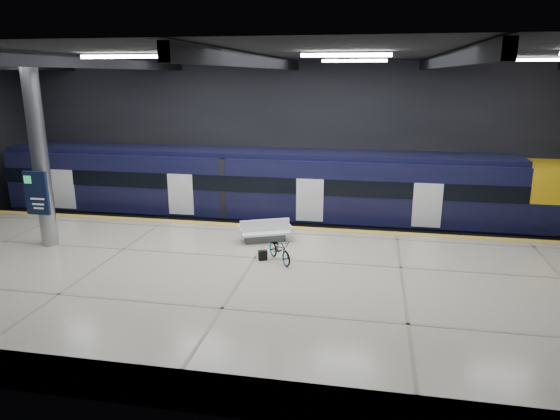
# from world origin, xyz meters

# --- Properties ---
(ground) EXTENTS (30.00, 30.00, 0.00)m
(ground) POSITION_xyz_m (0.00, 0.00, 0.00)
(ground) COLOR black
(ground) RESTS_ON ground
(room_shell) EXTENTS (30.10, 16.10, 8.05)m
(room_shell) POSITION_xyz_m (-0.00, 0.00, 5.72)
(room_shell) COLOR black
(room_shell) RESTS_ON ground
(platform) EXTENTS (30.00, 11.00, 1.10)m
(platform) POSITION_xyz_m (0.00, -2.50, 0.55)
(platform) COLOR beige
(platform) RESTS_ON ground
(safety_strip) EXTENTS (30.00, 0.40, 0.01)m
(safety_strip) POSITION_xyz_m (0.00, 2.75, 1.11)
(safety_strip) COLOR gold
(safety_strip) RESTS_ON platform
(rails) EXTENTS (30.00, 1.52, 0.16)m
(rails) POSITION_xyz_m (0.00, 5.50, 0.08)
(rails) COLOR gray
(rails) RESTS_ON ground
(train) EXTENTS (29.40, 2.84, 3.79)m
(train) POSITION_xyz_m (0.07, 5.50, 2.06)
(train) COLOR black
(train) RESTS_ON ground
(bench) EXTENTS (2.15, 1.55, 0.88)m
(bench) POSITION_xyz_m (-0.05, 0.84, 1.41)
(bench) COLOR #595B60
(bench) RESTS_ON platform
(bicycle) EXTENTS (1.38, 1.61, 0.83)m
(bicycle) POSITION_xyz_m (0.91, -1.17, 1.52)
(bicycle) COLOR #99999E
(bicycle) RESTS_ON platform
(pannier_bag) EXTENTS (0.35, 0.29, 0.35)m
(pannier_bag) POSITION_xyz_m (0.31, -1.17, 1.28)
(pannier_bag) COLOR black
(pannier_bag) RESTS_ON platform
(info_column) EXTENTS (0.90, 0.78, 6.90)m
(info_column) POSITION_xyz_m (-8.00, -1.03, 4.46)
(info_column) COLOR #9EA0A5
(info_column) RESTS_ON platform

